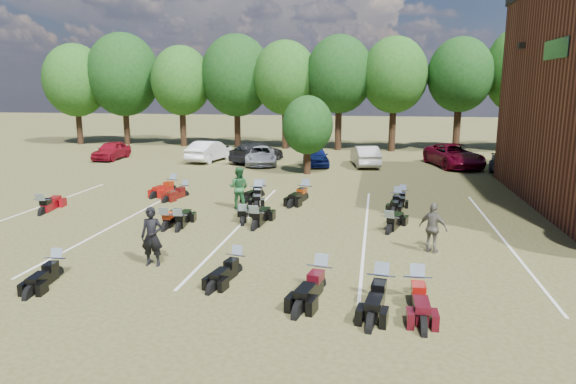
% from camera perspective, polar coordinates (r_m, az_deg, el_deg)
% --- Properties ---
extents(ground, '(160.00, 160.00, 0.00)m').
position_cam_1_polar(ground, '(17.53, 1.77, -6.62)').
color(ground, brown).
rests_on(ground, ground).
extents(car_0, '(1.75, 4.10, 1.38)m').
position_cam_1_polar(car_0, '(41.34, -19.03, 4.40)').
color(car_0, maroon).
rests_on(car_0, ground).
extents(car_1, '(2.41, 4.83, 1.52)m').
position_cam_1_polar(car_1, '(38.63, -8.72, 4.53)').
color(car_1, silver).
rests_on(car_1, ground).
extents(car_2, '(3.24, 5.07, 1.30)m').
position_cam_1_polar(car_2, '(36.53, -3.10, 4.06)').
color(car_2, '#95989D').
rests_on(car_2, ground).
extents(car_3, '(3.81, 5.42, 1.46)m').
position_cam_1_polar(car_3, '(37.89, -3.49, 4.46)').
color(car_3, black).
rests_on(car_3, ground).
extents(car_4, '(2.47, 4.18, 1.33)m').
position_cam_1_polar(car_4, '(36.04, 3.09, 3.99)').
color(car_4, '#0B1553').
rests_on(car_4, ground).
extents(car_5, '(2.32, 4.58, 1.44)m').
position_cam_1_polar(car_5, '(36.17, 8.57, 3.99)').
color(car_5, '#A2A29E').
rests_on(car_5, ground).
extents(car_6, '(4.06, 6.17, 1.58)m').
position_cam_1_polar(car_6, '(37.27, 17.96, 3.88)').
color(car_6, '#5A0519').
rests_on(car_6, ground).
extents(car_7, '(3.23, 5.37, 1.46)m').
position_cam_1_polar(car_7, '(36.97, 23.16, 3.35)').
color(car_7, '#3D3D42').
rests_on(car_7, ground).
extents(person_black, '(0.72, 0.51, 1.87)m').
position_cam_1_polar(person_black, '(16.48, -14.88, -4.81)').
color(person_black, black).
rests_on(person_black, ground).
extents(person_green, '(0.99, 0.81, 1.93)m').
position_cam_1_polar(person_green, '(23.46, -5.48, 0.49)').
color(person_green, '#225C2E').
rests_on(person_green, ground).
extents(person_grey, '(1.07, 0.86, 1.70)m').
position_cam_1_polar(person_grey, '(17.85, 15.81, -3.87)').
color(person_grey, '#59554C').
rests_on(person_grey, ground).
extents(motorcycle_2, '(0.92, 2.16, 1.17)m').
position_cam_1_polar(motorcycle_2, '(16.77, -24.26, -8.56)').
color(motorcycle_2, black).
rests_on(motorcycle_2, ground).
extents(motorcycle_3, '(1.04, 2.19, 1.17)m').
position_cam_1_polar(motorcycle_3, '(15.65, -5.76, -8.97)').
color(motorcycle_3, black).
rests_on(motorcycle_3, ground).
extents(motorcycle_4, '(1.09, 2.51, 1.35)m').
position_cam_1_polar(motorcycle_4, '(14.04, 10.21, -11.62)').
color(motorcycle_4, black).
rests_on(motorcycle_4, ground).
extents(motorcycle_5, '(1.25, 2.56, 1.37)m').
position_cam_1_polar(motorcycle_5, '(14.46, 3.55, -10.73)').
color(motorcycle_5, black).
rests_on(motorcycle_5, ground).
extents(motorcycle_6, '(0.81, 2.42, 1.34)m').
position_cam_1_polar(motorcycle_6, '(14.12, 14.06, -11.64)').
color(motorcycle_6, '#3C0810').
rests_on(motorcycle_6, ground).
extents(motorcycle_7, '(1.16, 2.47, 1.32)m').
position_cam_1_polar(motorcycle_7, '(24.88, -25.59, -2.25)').
color(motorcycle_7, maroon).
rests_on(motorcycle_7, ground).
extents(motorcycle_8, '(0.87, 2.35, 1.29)m').
position_cam_1_polar(motorcycle_8, '(20.64, -13.46, -4.10)').
color(motorcycle_8, black).
rests_on(motorcycle_8, ground).
extents(motorcycle_9, '(0.95, 2.50, 1.36)m').
position_cam_1_polar(motorcycle_9, '(20.22, -3.69, -4.12)').
color(motorcycle_9, black).
rests_on(motorcycle_9, ground).
extents(motorcycle_10, '(0.99, 2.33, 1.26)m').
position_cam_1_polar(motorcycle_10, '(20.43, -12.04, -4.20)').
color(motorcycle_10, black).
rests_on(motorcycle_10, ground).
extents(motorcycle_11, '(1.05, 2.24, 1.20)m').
position_cam_1_polar(motorcycle_11, '(20.95, -5.04, -3.58)').
color(motorcycle_11, black).
rests_on(motorcycle_11, ground).
extents(motorcycle_12, '(1.34, 2.39, 1.27)m').
position_cam_1_polar(motorcycle_12, '(20.03, 11.18, -4.48)').
color(motorcycle_12, black).
rests_on(motorcycle_12, ground).
extents(motorcycle_14, '(1.17, 2.17, 1.15)m').
position_cam_1_polar(motorcycle_14, '(26.61, -11.40, -0.47)').
color(motorcycle_14, '#4D0E0B').
rests_on(motorcycle_14, ground).
extents(motorcycle_15, '(1.17, 2.47, 1.32)m').
position_cam_1_polar(motorcycle_15, '(27.90, -12.67, 0.04)').
color(motorcycle_15, maroon).
rests_on(motorcycle_15, ground).
extents(motorcycle_16, '(1.23, 2.26, 1.20)m').
position_cam_1_polar(motorcycle_16, '(26.09, -3.03, -0.49)').
color(motorcycle_16, black).
rests_on(motorcycle_16, ground).
extents(motorcycle_17, '(1.34, 2.62, 1.39)m').
position_cam_1_polar(motorcycle_17, '(25.38, 1.87, -0.83)').
color(motorcycle_17, black).
rests_on(motorcycle_17, ground).
extents(motorcycle_18, '(1.23, 2.59, 1.39)m').
position_cam_1_polar(motorcycle_18, '(25.24, -3.34, -0.91)').
color(motorcycle_18, black).
rests_on(motorcycle_18, ground).
extents(motorcycle_19, '(1.02, 2.35, 1.27)m').
position_cam_1_polar(motorcycle_19, '(24.51, 12.01, -1.53)').
color(motorcycle_19, black).
rests_on(motorcycle_19, ground).
extents(motorcycle_20, '(0.79, 2.07, 1.13)m').
position_cam_1_polar(motorcycle_20, '(25.53, 12.58, -1.03)').
color(motorcycle_20, black).
rests_on(motorcycle_20, ground).
extents(tree_line, '(56.00, 6.00, 9.79)m').
position_cam_1_polar(tree_line, '(45.61, 5.82, 12.68)').
color(tree_line, black).
rests_on(tree_line, ground).
extents(young_tree_midfield, '(3.20, 3.20, 4.70)m').
position_cam_1_polar(young_tree_midfield, '(32.36, 2.18, 7.43)').
color(young_tree_midfield, black).
rests_on(young_tree_midfield, ground).
extents(parking_lines, '(20.10, 14.00, 0.01)m').
position_cam_1_polar(parking_lines, '(20.93, -5.23, -3.58)').
color(parking_lines, silver).
rests_on(parking_lines, ground).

